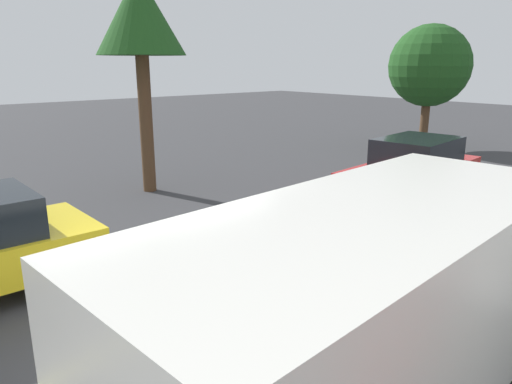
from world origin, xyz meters
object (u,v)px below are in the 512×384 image
Objects in this scene: car_red_approaching at (413,170)px; tree_centre_verge at (430,66)px; white_van at (366,304)px; tree_left_verge at (140,18)px.

tree_centre_verge is at bearing 29.01° from car_red_approaching.
white_van is 1.10× the size of tree_centre_verge.
white_van is 10.13m from tree_left_verge.
car_red_approaching is 0.83× the size of tree_left_verge.
white_van is 0.95× the size of tree_left_verge.
tree_centre_verge is at bearing -6.70° from tree_left_verge.
tree_centre_verge is (11.56, -1.36, -1.21)m from tree_left_verge.
tree_left_verge is at bearing 73.99° from white_van.
car_red_approaching is 7.88m from tree_left_verge.
tree_left_verge is (2.65, 9.23, 3.23)m from white_van.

